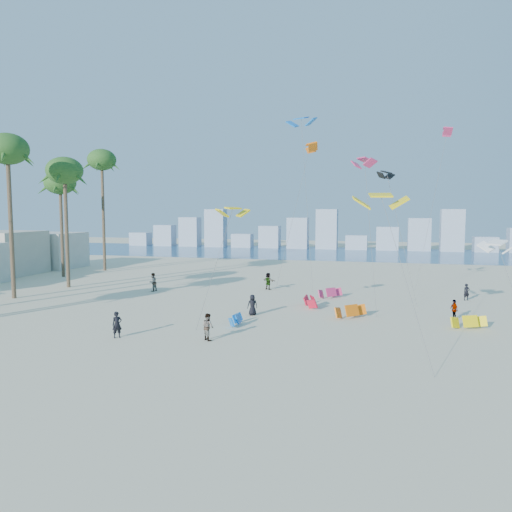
# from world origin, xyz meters

# --- Properties ---
(ground) EXTENTS (220.00, 220.00, 0.00)m
(ground) POSITION_xyz_m (0.00, 0.00, 0.00)
(ground) COLOR beige
(ground) RESTS_ON ground
(ocean) EXTENTS (220.00, 220.00, 0.00)m
(ocean) POSITION_xyz_m (0.00, 72.00, 0.01)
(ocean) COLOR navy
(ocean) RESTS_ON ground
(kitesurfer_near) EXTENTS (0.73, 0.72, 1.70)m
(kitesurfer_near) POSITION_xyz_m (-3.54, 5.62, 0.85)
(kitesurfer_near) COLOR black
(kitesurfer_near) RESTS_ON ground
(kitesurfer_mid) EXTENTS (1.05, 1.02, 1.71)m
(kitesurfer_mid) POSITION_xyz_m (2.30, 6.57, 0.85)
(kitesurfer_mid) COLOR gray
(kitesurfer_mid) RESTS_ON ground
(kitesurfers_far) EXTENTS (34.49, 13.51, 1.86)m
(kitesurfers_far) POSITION_xyz_m (6.19, 21.14, 0.85)
(kitesurfers_far) COLOR black
(kitesurfers_far) RESTS_ON ground
(grounded_kites) EXTENTS (23.80, 15.05, 0.95)m
(grounded_kites) POSITION_xyz_m (13.00, 16.90, 0.44)
(grounded_kites) COLOR blue
(grounded_kites) RESTS_ON ground
(flying_kites) EXTENTS (30.92, 32.11, 18.38)m
(flying_kites) POSITION_xyz_m (13.69, 22.25, 12.39)
(flying_kites) COLOR yellow
(flying_kites) RESTS_ON ground
(distant_skyline) EXTENTS (85.00, 3.00, 8.40)m
(distant_skyline) POSITION_xyz_m (-1.19, 82.00, 3.09)
(distant_skyline) COLOR #9EADBF
(distant_skyline) RESTS_ON ground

